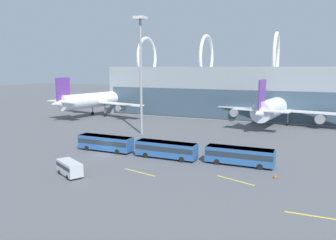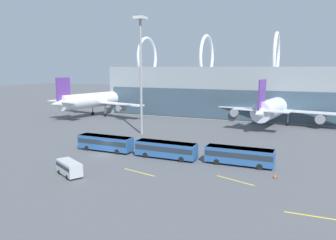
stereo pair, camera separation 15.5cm
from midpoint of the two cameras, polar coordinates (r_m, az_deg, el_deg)
name	(u,v)px [view 2 (the right image)]	position (r m, az deg, el deg)	size (l,w,h in m)	color
ground_plane	(104,155)	(64.03, -10.99, -5.94)	(440.00, 440.00, 0.00)	#515459
airliner_at_gate_near	(100,99)	(115.27, -11.66, 3.54)	(38.15, 39.56, 13.42)	silver
airliner_at_gate_far	(277,107)	(100.85, 18.50, 2.23)	(43.16, 41.00, 13.50)	silver
shuttle_bus_0	(105,142)	(66.40, -10.80, -3.80)	(11.59, 3.07, 3.02)	#285693
shuttle_bus_1	(166,149)	(60.07, -0.30, -5.01)	(11.58, 3.04, 3.02)	#285693
shuttle_bus_2	(239,155)	(57.19, 12.38, -5.96)	(11.56, 2.95, 3.02)	#285693
service_van_foreground	(69,167)	(53.01, -16.76, -7.88)	(5.84, 4.46, 2.23)	#B2B7BC
floodlight_mast	(141,60)	(80.50, -4.71, 10.33)	(2.63, 2.63, 28.39)	gray
lane_stripe_0	(332,219)	(41.73, 26.69, -15.15)	(9.90, 0.25, 0.01)	yellow
lane_stripe_2	(139,172)	(52.87, -4.97, -9.05)	(6.34, 0.25, 0.01)	yellow
lane_stripe_3	(235,180)	(50.10, 11.66, -10.25)	(6.35, 0.25, 0.01)	yellow
traffic_cone_0	(275,176)	(52.59, 18.22, -9.21)	(0.58, 0.58, 0.68)	black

